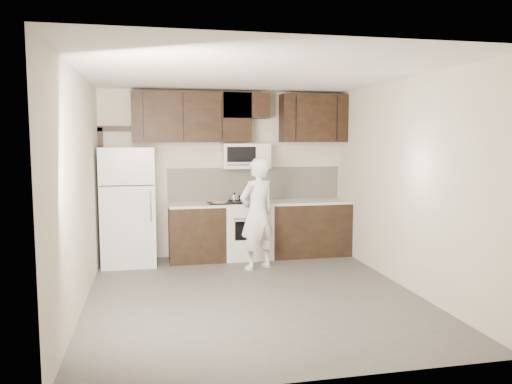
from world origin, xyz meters
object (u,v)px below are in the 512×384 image
object	(u,v)px
stove	(247,230)
person	(257,214)
refrigerator	(129,206)
microwave	(245,156)

from	to	relation	value
stove	person	size ratio (longest dim) A/B	0.57
stove	refrigerator	distance (m)	1.90
microwave	person	size ratio (longest dim) A/B	0.46
microwave	refrigerator	xyz separation A→B (m)	(-1.85, -0.17, -0.75)
microwave	refrigerator	size ratio (longest dim) A/B	0.42
stove	refrigerator	bearing A→B (deg)	-178.49
microwave	person	distance (m)	1.17
refrigerator	stove	bearing A→B (deg)	1.51
stove	person	world-z (taller)	person
microwave	stove	bearing A→B (deg)	-89.90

